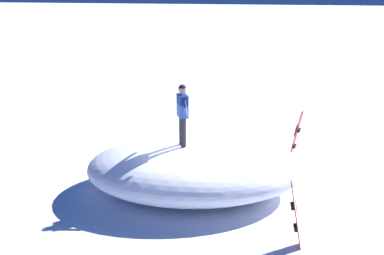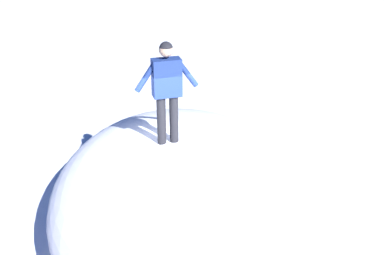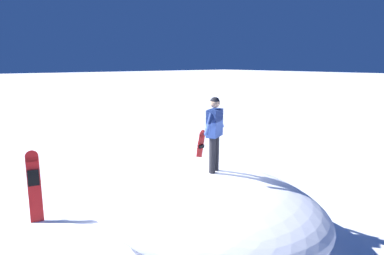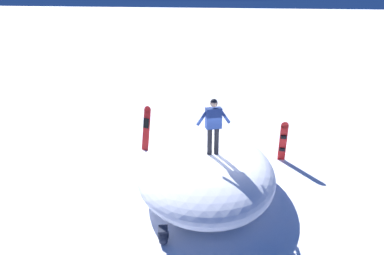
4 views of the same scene
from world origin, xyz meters
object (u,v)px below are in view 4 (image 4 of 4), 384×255
snowboard_primary_upright (146,127)px  snowboard_secondary_upright (283,141)px  backpack_near (163,235)px  snowboarder_standing (213,122)px

snowboard_primary_upright → snowboard_secondary_upright: size_ratio=1.09×
snowboard_primary_upright → backpack_near: (2.21, -5.38, -0.67)m
snowboard_secondary_upright → backpack_near: 6.03m
snowboarder_standing → backpack_near: snowboarder_standing is taller
snowboard_secondary_upright → snowboarder_standing: bearing=-125.2°
backpack_near → snowboard_secondary_upright: bearing=61.6°
snowboard_secondary_upright → backpack_near: (-2.86, -5.28, -0.59)m
snowboard_primary_upright → backpack_near: 5.85m
backpack_near → snowboard_primary_upright: bearing=112.3°
snowboard_secondary_upright → backpack_near: bearing=-118.4°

